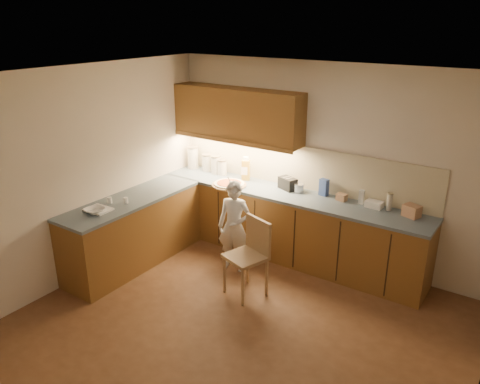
{
  "coord_description": "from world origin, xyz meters",
  "views": [
    {
      "loc": [
        2.34,
        -3.42,
        3.11
      ],
      "look_at": [
        -0.8,
        1.2,
        1.0
      ],
      "focal_mm": 35.0,
      "sensor_mm": 36.0,
      "label": 1
    }
  ],
  "objects_px": {
    "wooden_chair": "(250,252)",
    "oil_jug": "(246,169)",
    "child": "(234,226)",
    "toaster": "(288,183)",
    "pizza_on_board": "(229,184)"
  },
  "relations": [
    {
      "from": "pizza_on_board",
      "to": "child",
      "type": "relative_size",
      "value": 0.4
    },
    {
      "from": "wooden_chair",
      "to": "oil_jug",
      "type": "bearing_deg",
      "value": 143.72
    },
    {
      "from": "oil_jug",
      "to": "child",
      "type": "bearing_deg",
      "value": -65.79
    },
    {
      "from": "child",
      "to": "oil_jug",
      "type": "relative_size",
      "value": 3.52
    },
    {
      "from": "child",
      "to": "toaster",
      "type": "height_order",
      "value": "child"
    },
    {
      "from": "pizza_on_board",
      "to": "oil_jug",
      "type": "height_order",
      "value": "oil_jug"
    },
    {
      "from": "wooden_chair",
      "to": "toaster",
      "type": "height_order",
      "value": "toaster"
    },
    {
      "from": "pizza_on_board",
      "to": "child",
      "type": "bearing_deg",
      "value": -48.83
    },
    {
      "from": "wooden_chair",
      "to": "oil_jug",
      "type": "height_order",
      "value": "oil_jug"
    },
    {
      "from": "wooden_chair",
      "to": "toaster",
      "type": "distance_m",
      "value": 1.27
    },
    {
      "from": "child",
      "to": "toaster",
      "type": "bearing_deg",
      "value": 54.35
    },
    {
      "from": "child",
      "to": "wooden_chair",
      "type": "bearing_deg",
      "value": -51.79
    },
    {
      "from": "pizza_on_board",
      "to": "oil_jug",
      "type": "bearing_deg",
      "value": 80.29
    },
    {
      "from": "wooden_chair",
      "to": "oil_jug",
      "type": "relative_size",
      "value": 2.73
    },
    {
      "from": "child",
      "to": "toaster",
      "type": "distance_m",
      "value": 0.96
    }
  ]
}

